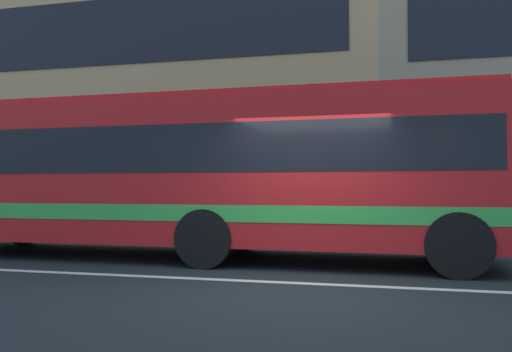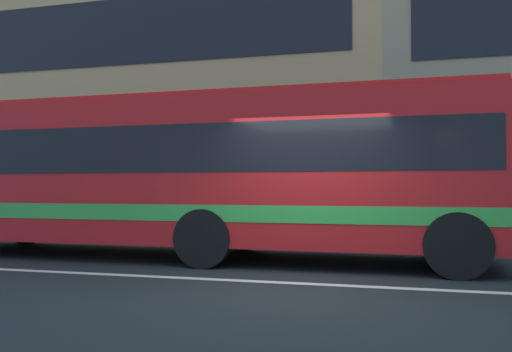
{
  "view_description": "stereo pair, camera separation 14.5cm",
  "coord_description": "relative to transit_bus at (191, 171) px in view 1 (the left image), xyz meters",
  "views": [
    {
      "loc": [
        1.1,
        -7.26,
        1.36
      ],
      "look_at": [
        -1.28,
        2.49,
        1.59
      ],
      "focal_mm": 36.1,
      "sensor_mm": 36.0,
      "label": 1
    },
    {
      "loc": [
        1.24,
        -7.22,
        1.36
      ],
      "look_at": [
        -1.28,
        2.49,
        1.59
      ],
      "focal_mm": 36.1,
      "sensor_mm": 36.0,
      "label": 2
    }
  ],
  "objects": [
    {
      "name": "transit_bus",
      "position": [
        0.0,
        0.0,
        0.0
      ],
      "size": [
        11.52,
        2.77,
        3.05
      ],
      "color": "red",
      "rests_on": "ground_plane"
    },
    {
      "name": "ground_plane",
      "position": [
        2.5,
        -2.17,
        -1.69
      ],
      "size": [
        160.0,
        160.0,
        0.0
      ],
      "primitive_type": "plane",
      "color": "#1E2526"
    },
    {
      "name": "apartment_block_left",
      "position": [
        -7.8,
        11.43,
        4.25
      ],
      "size": [
        22.69,
        9.02,
        11.87
      ],
      "color": "tan",
      "rests_on": "ground_plane"
    },
    {
      "name": "lane_centre_line",
      "position": [
        2.5,
        -2.17,
        -1.68
      ],
      "size": [
        60.0,
        0.16,
        0.01
      ],
      "primitive_type": "cube",
      "color": "silver",
      "rests_on": "ground_plane"
    }
  ]
}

